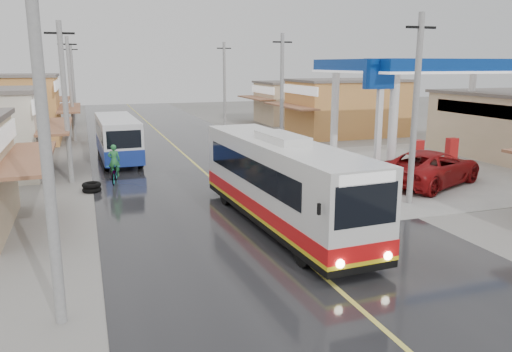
{
  "coord_description": "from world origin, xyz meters",
  "views": [
    {
      "loc": [
        -6.14,
        -17.67,
        5.97
      ],
      "look_at": [
        0.27,
        0.97,
        1.52
      ],
      "focal_mm": 35.0,
      "sensor_mm": 36.0,
      "label": 1
    }
  ],
  "objects_px": {
    "tricycle_near": "(35,159)",
    "tricycle_far": "(36,153)",
    "coach_bus": "(281,182)",
    "tyre_stack": "(92,187)",
    "second_bus": "(118,138)",
    "cyclist": "(115,170)",
    "jeepney": "(430,168)"
  },
  "relations": [
    {
      "from": "tricycle_near",
      "to": "tricycle_far",
      "type": "xyz_separation_m",
      "value": [
        -0.05,
        1.47,
        0.08
      ]
    },
    {
      "from": "tricycle_far",
      "to": "cyclist",
      "type": "bearing_deg",
      "value": -48.06
    },
    {
      "from": "second_bus",
      "to": "tricycle_near",
      "type": "relative_size",
      "value": 3.93
    },
    {
      "from": "tricycle_near",
      "to": "tricycle_far",
      "type": "bearing_deg",
      "value": 87.77
    },
    {
      "from": "tricycle_far",
      "to": "tyre_stack",
      "type": "bearing_deg",
      "value": -63.86
    },
    {
      "from": "second_bus",
      "to": "tricycle_near",
      "type": "bearing_deg",
      "value": -150.24
    },
    {
      "from": "coach_bus",
      "to": "jeepney",
      "type": "bearing_deg",
      "value": 17.49
    },
    {
      "from": "coach_bus",
      "to": "cyclist",
      "type": "distance_m",
      "value": 10.67
    },
    {
      "from": "cyclist",
      "to": "tricycle_near",
      "type": "xyz_separation_m",
      "value": [
        -3.96,
        3.35,
        0.25
      ]
    },
    {
      "from": "second_bus",
      "to": "cyclist",
      "type": "distance_m",
      "value": 6.19
    },
    {
      "from": "tricycle_far",
      "to": "tyre_stack",
      "type": "distance_m",
      "value": 7.03
    },
    {
      "from": "coach_bus",
      "to": "tricycle_far",
      "type": "height_order",
      "value": "coach_bus"
    },
    {
      "from": "cyclist",
      "to": "tricycle_near",
      "type": "relative_size",
      "value": 0.97
    },
    {
      "from": "coach_bus",
      "to": "tyre_stack",
      "type": "relative_size",
      "value": 12.52
    },
    {
      "from": "jeepney",
      "to": "coach_bus",
      "type": "bearing_deg",
      "value": 86.49
    },
    {
      "from": "tricycle_near",
      "to": "tyre_stack",
      "type": "relative_size",
      "value": 2.34
    },
    {
      "from": "cyclist",
      "to": "tricycle_near",
      "type": "bearing_deg",
      "value": 148.95
    },
    {
      "from": "second_bus",
      "to": "tricycle_far",
      "type": "bearing_deg",
      "value": -165.86
    },
    {
      "from": "tricycle_far",
      "to": "coach_bus",
      "type": "bearing_deg",
      "value": -53.57
    },
    {
      "from": "jeepney",
      "to": "tricycle_far",
      "type": "xyz_separation_m",
      "value": [
        -18.98,
        10.39,
        0.11
      ]
    },
    {
      "from": "second_bus",
      "to": "jeepney",
      "type": "relative_size",
      "value": 1.29
    },
    {
      "from": "jeepney",
      "to": "tyre_stack",
      "type": "bearing_deg",
      "value": 52.15
    },
    {
      "from": "cyclist",
      "to": "coach_bus",
      "type": "bearing_deg",
      "value": -49.86
    },
    {
      "from": "tricycle_far",
      "to": "jeepney",
      "type": "bearing_deg",
      "value": -26.49
    },
    {
      "from": "second_bus",
      "to": "tricycle_near",
      "type": "distance_m",
      "value": 5.36
    },
    {
      "from": "tyre_stack",
      "to": "jeepney",
      "type": "bearing_deg",
      "value": -13.91
    },
    {
      "from": "second_bus",
      "to": "tyre_stack",
      "type": "xyz_separation_m",
      "value": [
        -1.77,
        -7.67,
        -1.23
      ]
    },
    {
      "from": "tyre_stack",
      "to": "tricycle_near",
      "type": "bearing_deg",
      "value": 119.56
    },
    {
      "from": "second_bus",
      "to": "tyre_stack",
      "type": "height_order",
      "value": "second_bus"
    },
    {
      "from": "second_bus",
      "to": "jeepney",
      "type": "distance_m",
      "value": 18.52
    },
    {
      "from": "jeepney",
      "to": "tricycle_far",
      "type": "bearing_deg",
      "value": 37.37
    },
    {
      "from": "second_bus",
      "to": "jeepney",
      "type": "height_order",
      "value": "second_bus"
    }
  ]
}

